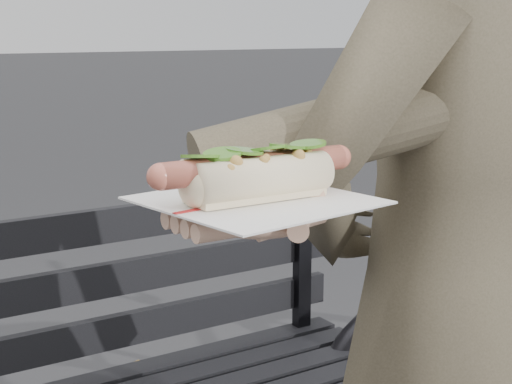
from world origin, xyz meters
The scene contains 2 objects.
person centered at (0.32, 0.14, 0.85)m, with size 0.62×0.41×1.71m, color #413C2B.
held_hotdog centered at (0.11, 0.09, 1.15)m, with size 0.63×0.32×0.20m.
Camera 1 is at (-0.48, -0.60, 1.27)m, focal length 55.00 mm.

